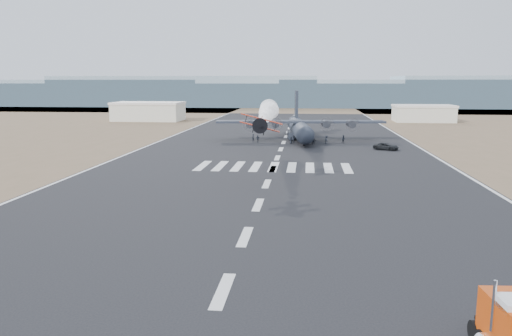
% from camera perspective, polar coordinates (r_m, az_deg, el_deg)
% --- Properties ---
extents(ground, '(500.00, 500.00, 0.00)m').
position_cam_1_polar(ground, '(34.83, -3.79, -13.81)').
color(ground, black).
rests_on(ground, ground).
extents(scrub_far, '(500.00, 80.00, 0.00)m').
position_cam_1_polar(scrub_far, '(261.86, 4.75, 6.76)').
color(scrub_far, brown).
rests_on(scrub_far, ground).
extents(runway_markings, '(60.00, 260.00, 0.01)m').
position_cam_1_polar(runway_markings, '(92.66, 2.45, 1.17)').
color(runway_markings, silver).
rests_on(runway_markings, ground).
extents(ridge_seg_b, '(150.00, 50.00, 15.00)m').
position_cam_1_polar(ridge_seg_b, '(321.46, -19.21, 8.15)').
color(ridge_seg_b, '#7F94A1').
rests_on(ridge_seg_b, ground).
extents(ridge_seg_c, '(150.00, 50.00, 17.00)m').
position_cam_1_polar(ridge_seg_c, '(299.89, -7.76, 8.71)').
color(ridge_seg_c, '#7F94A1').
rests_on(ridge_seg_c, ground).
extents(ridge_seg_d, '(150.00, 50.00, 13.00)m').
position_cam_1_polar(ridge_seg_d, '(291.58, 4.90, 8.34)').
color(ridge_seg_d, '#7F94A1').
rests_on(ridge_seg_d, ground).
extents(ridge_seg_e, '(150.00, 50.00, 15.00)m').
position_cam_1_polar(ridge_seg_e, '(297.51, 17.65, 8.14)').
color(ridge_seg_e, '#7F94A1').
rests_on(ridge_seg_e, ground).
extents(hangar_left, '(24.50, 14.50, 6.70)m').
position_cam_1_polar(hangar_left, '(185.87, -12.18, 6.37)').
color(hangar_left, beige).
rests_on(hangar_left, ground).
extents(hangar_right, '(20.50, 12.50, 5.90)m').
position_cam_1_polar(hangar_right, '(186.22, 18.58, 5.96)').
color(hangar_right, beige).
rests_on(hangar_right, ground).
extents(aerobatic_biplane, '(5.69, 5.21, 2.89)m').
position_cam_1_polar(aerobatic_biplane, '(68.25, 0.49, 5.08)').
color(aerobatic_biplane, '#A5150B').
extents(smoke_trail, '(3.66, 31.40, 3.66)m').
position_cam_1_polar(smoke_trail, '(93.78, 1.39, 6.51)').
color(smoke_trail, white).
extents(transport_aircraft, '(40.35, 33.15, 11.64)m').
position_cam_1_polar(transport_aircraft, '(122.18, 5.01, 4.66)').
color(transport_aircraft, '#1C242B').
rests_on(transport_aircraft, ground).
extents(support_vehicle, '(5.67, 4.60, 1.44)m').
position_cam_1_polar(support_vehicle, '(106.86, 14.63, 2.41)').
color(support_vehicle, black).
rests_on(support_vehicle, ground).
extents(crew_a, '(0.59, 0.70, 1.81)m').
position_cam_1_polar(crew_a, '(117.39, -0.35, 3.46)').
color(crew_a, black).
rests_on(crew_a, ground).
extents(crew_b, '(0.83, 1.02, 1.82)m').
position_cam_1_polar(crew_b, '(115.62, 4.38, 3.33)').
color(crew_b, black).
rests_on(crew_b, ground).
extents(crew_c, '(1.00, 1.34, 1.88)m').
position_cam_1_polar(crew_c, '(114.56, 8.04, 3.22)').
color(crew_c, black).
rests_on(crew_c, ground).
extents(crew_d, '(1.07, 0.83, 1.64)m').
position_cam_1_polar(crew_d, '(116.39, 0.20, 3.36)').
color(crew_d, black).
rests_on(crew_d, ground).
extents(crew_e, '(0.85, 0.90, 1.58)m').
position_cam_1_polar(crew_e, '(114.12, 4.02, 3.19)').
color(crew_e, black).
rests_on(crew_e, ground).
extents(crew_f, '(1.63, 0.66, 1.71)m').
position_cam_1_polar(crew_f, '(112.90, 6.59, 3.11)').
color(crew_f, black).
rests_on(crew_f, ground).
extents(crew_g, '(0.89, 0.86, 1.89)m').
position_cam_1_polar(crew_g, '(116.14, 5.79, 3.36)').
color(crew_g, black).
rests_on(crew_g, ground).
extents(crew_h, '(0.98, 0.68, 1.89)m').
position_cam_1_polar(crew_h, '(116.25, 9.98, 3.27)').
color(crew_h, black).
rests_on(crew_h, ground).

